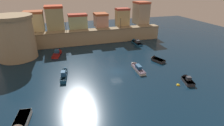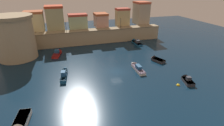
{
  "view_description": "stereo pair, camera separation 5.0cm",
  "coord_description": "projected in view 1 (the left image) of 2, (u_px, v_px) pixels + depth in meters",
  "views": [
    {
      "loc": [
        -11.87,
        -34.29,
        18.47
      ],
      "look_at": [
        0.0,
        3.57,
        0.61
      ],
      "focal_mm": 28.09,
      "sensor_mm": 36.0,
      "label": 1
    },
    {
      "loc": [
        -11.82,
        -34.3,
        18.47
      ],
      "look_at": [
        0.0,
        3.57,
        0.61
      ],
      "focal_mm": 28.09,
      "sensor_mm": 36.0,
      "label": 2
    }
  ],
  "objects": [
    {
      "name": "moored_boat_5",
      "position": [
        136.0,
        42.0,
        60.21
      ],
      "size": [
        1.76,
        6.74,
        2.01
      ],
      "rotation": [
        0.0,
        0.0,
        1.57
      ],
      "color": "#195689",
      "rests_on": "ground"
    },
    {
      "name": "moored_boat_1",
      "position": [
        21.0,
        123.0,
        24.86
      ],
      "size": [
        2.42,
        5.14,
        1.7
      ],
      "rotation": [
        0.0,
        0.0,
        -1.71
      ],
      "color": "white",
      "rests_on": "ground"
    },
    {
      "name": "mooring_buoy_0",
      "position": [
        178.0,
        85.0,
        35.06
      ],
      "size": [
        0.67,
        0.67,
        0.67
      ],
      "primitive_type": "sphere",
      "color": "yellow",
      "rests_on": "ground"
    },
    {
      "name": "moored_boat_4",
      "position": [
        156.0,
        59.0,
        46.34
      ],
      "size": [
        3.1,
        4.61,
        1.65
      ],
      "rotation": [
        0.0,
        0.0,
        1.93
      ],
      "color": "#333338",
      "rests_on": "ground"
    },
    {
      "name": "moored_boat_3",
      "position": [
        137.0,
        67.0,
        41.77
      ],
      "size": [
        1.68,
        6.97,
        1.76
      ],
      "rotation": [
        0.0,
        0.0,
        1.54
      ],
      "color": "white",
      "rests_on": "ground"
    },
    {
      "name": "old_town_backdrop",
      "position": [
        88.0,
        18.0,
        60.59
      ],
      "size": [
        42.99,
        6.23,
        8.22
      ],
      "color": "#CBBB87",
      "rests_on": "ground"
    },
    {
      "name": "moored_boat_6",
      "position": [
        58.0,
        53.0,
        50.51
      ],
      "size": [
        3.16,
        6.61,
        1.98
      ],
      "rotation": [
        0.0,
        0.0,
        1.32
      ],
      "color": "red",
      "rests_on": "ground"
    },
    {
      "name": "fortress_tower",
      "position": [
        14.0,
        37.0,
        45.83
      ],
      "size": [
        10.65,
        10.65,
        11.49
      ],
      "color": "tan",
      "rests_on": "ground"
    },
    {
      "name": "quay_lamp_0",
      "position": [
        66.0,
        25.0,
        55.2
      ],
      "size": [
        0.32,
        0.32,
        3.19
      ],
      "color": "black",
      "rests_on": "quay_wall"
    },
    {
      "name": "quay_lamp_1",
      "position": [
        121.0,
        21.0,
        60.15
      ],
      "size": [
        0.32,
        0.32,
        3.6
      ],
      "color": "black",
      "rests_on": "quay_wall"
    },
    {
      "name": "quay_wall",
      "position": [
        95.0,
        36.0,
        59.58
      ],
      "size": [
        46.61,
        3.64,
        4.71
      ],
      "color": "tan",
      "rests_on": "ground"
    },
    {
      "name": "moored_boat_2",
      "position": [
        187.0,
        79.0,
        36.39
      ],
      "size": [
        2.64,
        4.42,
        1.84
      ],
      "rotation": [
        0.0,
        0.0,
        1.29
      ],
      "color": "#333338",
      "rests_on": "ground"
    },
    {
      "name": "ground_plane",
      "position": [
        117.0,
        71.0,
        40.65
      ],
      "size": [
        127.18,
        127.18,
        0.0
      ],
      "primitive_type": "plane",
      "color": "#0C2338"
    },
    {
      "name": "moored_boat_0",
      "position": [
        64.0,
        74.0,
        38.39
      ],
      "size": [
        2.1,
        7.17,
        1.9
      ],
      "rotation": [
        0.0,
        0.0,
        1.43
      ],
      "color": "#195689",
      "rests_on": "ground"
    }
  ]
}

